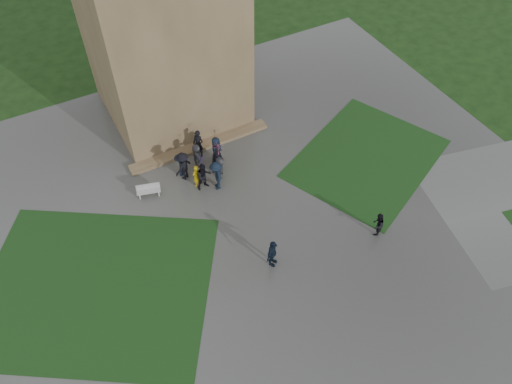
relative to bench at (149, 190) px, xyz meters
name	(u,v)px	position (x,y,z in m)	size (l,w,h in m)	color
ground	(288,279)	(4.11, -8.40, -0.42)	(120.00, 120.00, 0.00)	black
plaza	(268,249)	(4.11, -6.40, -0.41)	(34.00, 34.00, 0.02)	#3B3B38
lawn_inset_left	(96,287)	(-4.39, -4.40, -0.39)	(11.00, 9.00, 0.01)	black
lawn_inset_right	(367,158)	(12.61, -3.40, -0.39)	(9.00, 7.00, 0.01)	black
tower_plinth	(200,146)	(4.11, 2.20, -0.29)	(9.00, 0.80, 0.22)	brown
bench	(149,190)	(0.00, 0.00, 0.00)	(1.39, 0.76, 0.77)	#ADADA8
visitor_cluster	(204,161)	(3.47, -0.04, 0.70)	(3.44, 3.97, 2.58)	black
pedestrian_mid	(272,253)	(3.86, -7.26, 0.50)	(1.05, 0.60, 1.79)	black
pedestrian_near	(378,224)	(9.64, -8.19, 0.35)	(0.72, 0.41, 1.49)	black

